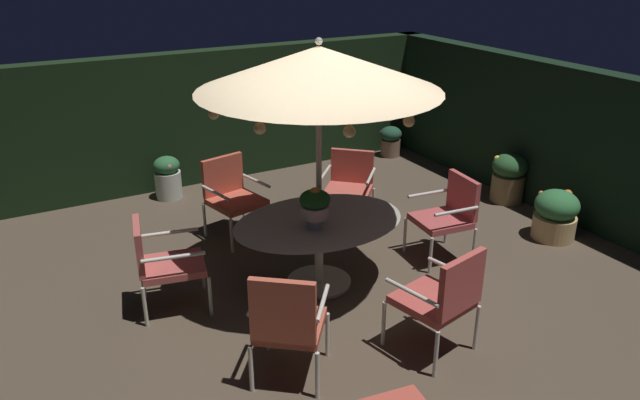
{
  "coord_description": "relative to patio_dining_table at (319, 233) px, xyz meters",
  "views": [
    {
      "loc": [
        -2.73,
        -4.72,
        3.3
      ],
      "look_at": [
        -0.04,
        0.13,
        0.96
      ],
      "focal_mm": 34.12,
      "sensor_mm": 36.0,
      "label": 1
    }
  ],
  "objects": [
    {
      "name": "ground_plane",
      "position": [
        0.04,
        -0.15,
        -0.6
      ],
      "size": [
        7.57,
        7.64,
        0.02
      ],
      "primitive_type": "cube",
      "color": "#4E4032"
    },
    {
      "name": "hedge_backdrop_rear",
      "position": [
        0.04,
        3.52,
        0.37
      ],
      "size": [
        7.57,
        0.3,
        1.92
      ],
      "primitive_type": "cube",
      "color": "black",
      "rests_on": "ground_plane"
    },
    {
      "name": "hedge_backdrop_right",
      "position": [
        3.68,
        -0.15,
        0.37
      ],
      "size": [
        0.3,
        7.64,
        1.92
      ],
      "primitive_type": "cube",
      "color": "black",
      "rests_on": "ground_plane"
    },
    {
      "name": "patio_dining_table",
      "position": [
        0.0,
        0.0,
        0.0
      ],
      "size": [
        1.79,
        1.32,
        0.73
      ],
      "color": "beige",
      "rests_on": "ground_plane"
    },
    {
      "name": "patio_umbrella",
      "position": [
        0.0,
        0.0,
        1.66
      ],
      "size": [
        2.31,
        2.31,
        2.53
      ],
      "color": "beige",
      "rests_on": "ground_plane"
    },
    {
      "name": "centerpiece_planter",
      "position": [
        -0.12,
        -0.14,
        0.39
      ],
      "size": [
        0.3,
        0.3,
        0.42
      ],
      "color": "silver",
      "rests_on": "patio_dining_table"
    },
    {
      "name": "patio_chair_north",
      "position": [
        -0.97,
        -1.24,
        -0.01
      ],
      "size": [
        0.79,
        0.79,
        1.03
      ],
      "color": "beige",
      "rests_on": "ground_plane"
    },
    {
      "name": "patio_chair_northeast",
      "position": [
        0.34,
        -1.54,
        -0.01
      ],
      "size": [
        0.71,
        0.72,
        1.01
      ],
      "color": "beige",
      "rests_on": "ground_plane"
    },
    {
      "name": "patio_chair_east",
      "position": [
        1.56,
        -0.17,
        -0.04
      ],
      "size": [
        0.65,
        0.64,
        0.95
      ],
      "color": "silver",
      "rests_on": "ground_plane"
    },
    {
      "name": "patio_chair_southeast",
      "position": [
        1.07,
        1.15,
        -0.05
      ],
      "size": [
        0.84,
        0.84,
        0.92
      ],
      "color": "beige",
      "rests_on": "ground_plane"
    },
    {
      "name": "patio_chair_south",
      "position": [
        -0.35,
        1.53,
        -0.03
      ],
      "size": [
        0.73,
        0.72,
        0.96
      ],
      "color": "silver",
      "rests_on": "ground_plane"
    },
    {
      "name": "patio_chair_southwest",
      "position": [
        -1.54,
        0.31,
        -0.05
      ],
      "size": [
        0.73,
        0.67,
        0.93
      ],
      "color": "beige",
      "rests_on": "ground_plane"
    },
    {
      "name": "potted_plant_back_right",
      "position": [
        -0.71,
        3.06,
        -0.28
      ],
      "size": [
        0.36,
        0.36,
        0.61
      ],
      "color": "beige",
      "rests_on": "ground_plane"
    },
    {
      "name": "potted_plant_right_far",
      "position": [
        3.0,
        -0.44,
        -0.28
      ],
      "size": [
        0.52,
        0.52,
        0.61
      ],
      "color": "tan",
      "rests_on": "ground_plane"
    },
    {
      "name": "potted_plant_back_center",
      "position": [
        3.06,
        3.06,
        -0.32
      ],
      "size": [
        0.36,
        0.36,
        0.5
      ],
      "color": "#84634C",
      "rests_on": "ground_plane"
    },
    {
      "name": "potted_plant_right_near",
      "position": [
        3.35,
        0.68,
        -0.23
      ],
      "size": [
        0.48,
        0.48,
        0.68
      ],
      "color": "olive",
      "rests_on": "ground_plane"
    }
  ]
}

